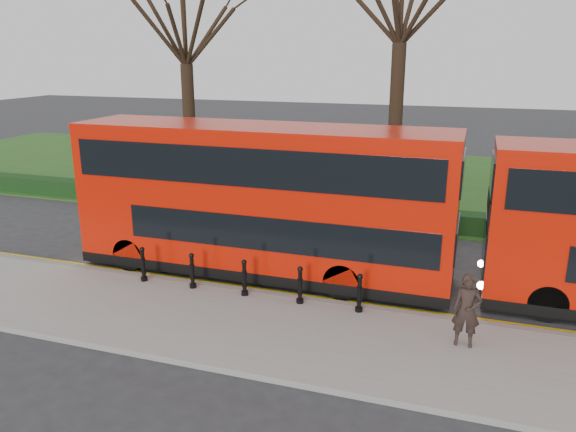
% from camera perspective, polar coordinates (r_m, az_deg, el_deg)
% --- Properties ---
extents(ground, '(120.00, 120.00, 0.00)m').
position_cam_1_polar(ground, '(16.98, -1.41, -6.86)').
color(ground, '#28282B').
rests_on(ground, ground).
extents(pavement, '(60.00, 4.00, 0.15)m').
position_cam_1_polar(pavement, '(14.44, -5.53, -11.02)').
color(pavement, gray).
rests_on(pavement, ground).
extents(kerb, '(60.00, 0.25, 0.16)m').
position_cam_1_polar(kerb, '(16.09, -2.63, -7.94)').
color(kerb, slate).
rests_on(kerb, ground).
extents(grass_verge, '(60.00, 18.00, 0.06)m').
position_cam_1_polar(grass_verge, '(30.87, 8.10, 3.74)').
color(grass_verge, '#244C19').
rests_on(grass_verge, ground).
extents(hedge, '(60.00, 0.90, 0.80)m').
position_cam_1_polar(hedge, '(23.00, 4.34, 0.43)').
color(hedge, black).
rests_on(hedge, ground).
extents(yellow_line_outer, '(60.00, 0.10, 0.01)m').
position_cam_1_polar(yellow_line_outer, '(16.38, -2.25, -7.75)').
color(yellow_line_outer, yellow).
rests_on(yellow_line_outer, ground).
extents(yellow_line_inner, '(60.00, 0.10, 0.01)m').
position_cam_1_polar(yellow_line_inner, '(16.55, -2.00, -7.49)').
color(yellow_line_inner, yellow).
rests_on(yellow_line_inner, ground).
extents(tree_left, '(7.12, 7.12, 11.13)m').
position_cam_1_polar(tree_left, '(28.07, -10.49, 18.97)').
color(tree_left, black).
rests_on(tree_left, ground).
extents(bollard_row, '(6.62, 0.15, 1.00)m').
position_cam_1_polar(bollard_row, '(15.70, -4.45, -6.33)').
color(bollard_row, black).
rests_on(bollard_row, pavement).
extents(bus_lead, '(11.55, 2.65, 4.60)m').
position_cam_1_polar(bus_lead, '(17.11, -2.70, 1.52)').
color(bus_lead, red).
rests_on(bus_lead, ground).
extents(pedestrian, '(0.64, 0.42, 1.74)m').
position_cam_1_polar(pedestrian, '(13.59, 17.70, -9.14)').
color(pedestrian, black).
rests_on(pedestrian, pavement).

